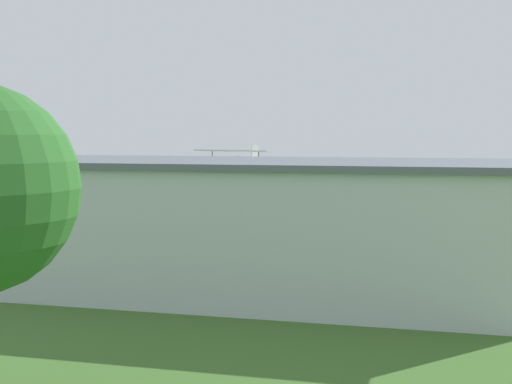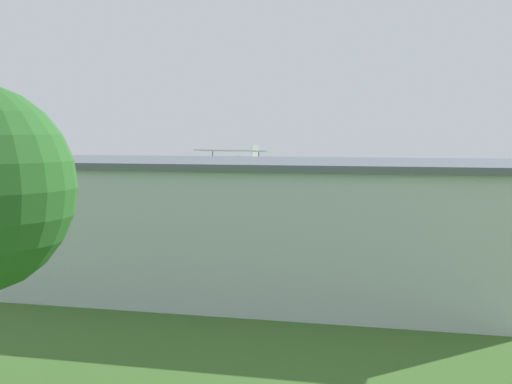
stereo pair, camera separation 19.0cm
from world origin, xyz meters
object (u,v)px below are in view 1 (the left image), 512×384
at_px(car_green, 482,252).
at_px(person_by_parked_cars, 132,232).
at_px(hangar, 255,226).
at_px(windsock, 237,162).
at_px(person_beside_truck, 372,245).
at_px(biplane, 238,162).
at_px(car_yellow, 115,240).
at_px(car_silver, 50,233).

distance_m(car_green, person_by_parked_cars, 29.19).
height_order(hangar, windsock, hangar).
height_order(person_beside_truck, windsock, windsock).
height_order(biplane, car_green, biplane).
xyz_separation_m(car_yellow, person_beside_truck, (-20.28, -2.73, -0.09)).
bearing_deg(biplane, car_silver, 46.66).
bearing_deg(car_silver, hangar, 145.49).
height_order(hangar, person_beside_truck, hangar).
bearing_deg(person_by_parked_cars, hangar, 131.60).
distance_m(car_green, person_beside_truck, 8.49).
height_order(car_yellow, person_beside_truck, car_yellow).
distance_m(hangar, car_green, 18.91).
distance_m(car_yellow, car_silver, 7.57).
relative_size(biplane, windsock, 1.38).
height_order(hangar, car_silver, hangar).
relative_size(biplane, person_by_parked_cars, 5.17).
distance_m(person_by_parked_cars, person_beside_truck, 20.85).
bearing_deg(person_by_parked_cars, car_green, 171.34).
relative_size(person_by_parked_cars, windsock, 0.27).
relative_size(biplane, car_green, 1.88).
xyz_separation_m(car_green, windsock, (27.44, -34.18, 4.93)).
bearing_deg(car_silver, car_yellow, 161.28).
relative_size(car_yellow, car_silver, 1.13).
relative_size(car_green, windsock, 0.73).
relative_size(car_silver, person_by_parked_cars, 2.33).
relative_size(car_green, car_yellow, 1.04).
bearing_deg(car_silver, person_by_parked_cars, -162.68).
height_order(car_yellow, windsock, windsock).
bearing_deg(windsock, car_silver, 75.76).
bearing_deg(car_green, car_yellow, 0.23).
bearing_deg(person_by_parked_cars, car_silver, 17.32).
bearing_deg(hangar, car_silver, -34.51).
bearing_deg(car_green, person_by_parked_cars, -8.66).
relative_size(car_yellow, person_beside_truck, 3.06).
bearing_deg(hangar, car_yellow, -40.62).
bearing_deg(biplane, windsock, -74.58).
bearing_deg(windsock, car_green, 128.76).
distance_m(car_green, car_silver, 35.60).
bearing_deg(car_yellow, hangar, 139.38).
bearing_deg(biplane, car_green, 144.28).
bearing_deg(car_yellow, car_silver, -18.72).
bearing_deg(person_beside_truck, windsock, -58.48).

